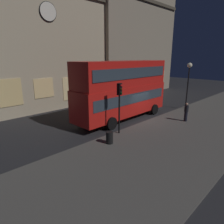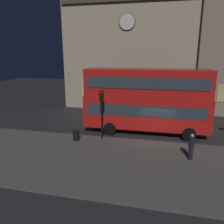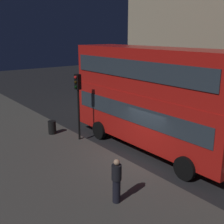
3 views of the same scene
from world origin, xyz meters
name	(u,v)px [view 2 (image 2 of 3)]	position (x,y,z in m)	size (l,w,h in m)	color
ground_plane	(157,139)	(0.00, 0.00, 0.00)	(80.00, 80.00, 0.00)	#232326
sidewalk_slab	(155,166)	(0.00, -4.64, 0.06)	(44.00, 7.83, 0.12)	#4C4944
building_with_clock	(135,49)	(-3.40, 12.40, 7.20)	(16.69, 7.29, 14.39)	tan
double_decker_bus	(146,98)	(-1.05, 1.41, 3.02)	(10.44, 2.99, 5.42)	red
traffic_light_near_kerb	(102,104)	(-4.23, -1.11, 2.87)	(0.35, 0.38, 3.81)	black
pedestrian	(191,146)	(2.17, -3.38, 0.99)	(0.37, 0.37, 1.69)	black
litter_bin	(76,135)	(-6.08, -1.93, 0.53)	(0.48, 0.48, 0.81)	black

